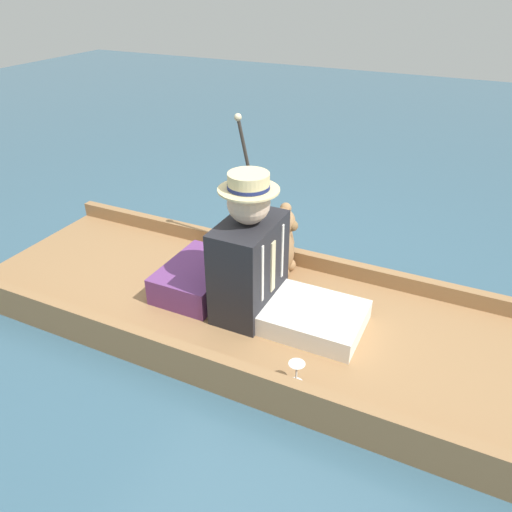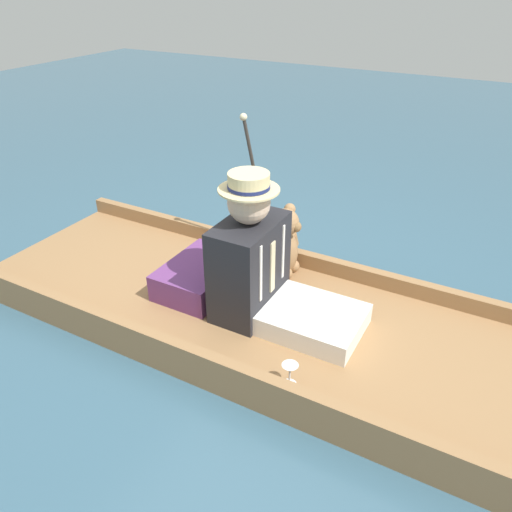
{
  "view_description": "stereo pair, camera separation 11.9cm",
  "coord_description": "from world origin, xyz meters",
  "px_view_note": "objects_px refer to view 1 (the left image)",
  "views": [
    {
      "loc": [
        2.02,
        1.05,
        1.74
      ],
      "look_at": [
        0.02,
        0.09,
        0.45
      ],
      "focal_mm": 35.0,
      "sensor_mm": 36.0,
      "label": 1
    },
    {
      "loc": [
        1.96,
        1.16,
        1.74
      ],
      "look_at": [
        0.02,
        0.09,
        0.45
      ],
      "focal_mm": 35.0,
      "sensor_mm": 36.0,
      "label": 2
    }
  ],
  "objects_px": {
    "seated_person": "(264,269)",
    "teddy_bear": "(282,243)",
    "walking_cane": "(251,181)",
    "wine_glass": "(297,369)"
  },
  "relations": [
    {
      "from": "seated_person",
      "to": "teddy_bear",
      "type": "distance_m",
      "value": 0.43
    },
    {
      "from": "seated_person",
      "to": "teddy_bear",
      "type": "xyz_separation_m",
      "value": [
        -0.41,
        -0.07,
        -0.07
      ]
    },
    {
      "from": "seated_person",
      "to": "wine_glass",
      "type": "distance_m",
      "value": 0.59
    },
    {
      "from": "wine_glass",
      "to": "walking_cane",
      "type": "height_order",
      "value": "walking_cane"
    },
    {
      "from": "seated_person",
      "to": "wine_glass",
      "type": "relative_size",
      "value": 6.65
    },
    {
      "from": "teddy_bear",
      "to": "walking_cane",
      "type": "distance_m",
      "value": 0.41
    },
    {
      "from": "wine_glass",
      "to": "walking_cane",
      "type": "xyz_separation_m",
      "value": [
        -0.91,
        -0.67,
        0.45
      ]
    },
    {
      "from": "seated_person",
      "to": "walking_cane",
      "type": "height_order",
      "value": "walking_cane"
    },
    {
      "from": "wine_glass",
      "to": "teddy_bear",
      "type": "bearing_deg",
      "value": -152.64
    },
    {
      "from": "wine_glass",
      "to": "walking_cane",
      "type": "distance_m",
      "value": 1.22
    }
  ]
}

